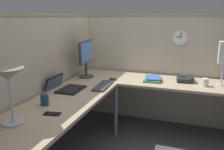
{
  "coord_description": "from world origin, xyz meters",
  "views": [
    {
      "loc": [
        -2.51,
        -0.71,
        1.55
      ],
      "look_at": [
        -0.09,
        0.13,
        0.9
      ],
      "focal_mm": 37.23,
      "sensor_mm": 36.0,
      "label": 1
    }
  ],
  "objects_px": {
    "book_stack": "(153,79)",
    "coffee_mug": "(205,82)",
    "wall_clock": "(180,38)",
    "laptop": "(64,87)",
    "pen_cup": "(45,100)",
    "monitor": "(86,56)",
    "office_phone": "(185,79)",
    "desk_lamp_dome": "(8,79)",
    "keyboard": "(103,86)",
    "computer_mouse": "(113,79)",
    "cell_phone": "(52,114)"
  },
  "relations": [
    {
      "from": "laptop",
      "to": "wall_clock",
      "type": "xyz_separation_m",
      "value": [
        1.1,
        -1.2,
        0.51
      ]
    },
    {
      "from": "pen_cup",
      "to": "coffee_mug",
      "type": "xyz_separation_m",
      "value": [
        1.15,
        -1.46,
        -0.0
      ]
    },
    {
      "from": "book_stack",
      "to": "coffee_mug",
      "type": "height_order",
      "value": "coffee_mug"
    },
    {
      "from": "wall_clock",
      "to": "keyboard",
      "type": "bearing_deg",
      "value": 136.61
    },
    {
      "from": "monitor",
      "to": "desk_lamp_dome",
      "type": "bearing_deg",
      "value": -177.39
    },
    {
      "from": "book_stack",
      "to": "wall_clock",
      "type": "bearing_deg",
      "value": -37.2
    },
    {
      "from": "laptop",
      "to": "pen_cup",
      "type": "height_order",
      "value": "pen_cup"
    },
    {
      "from": "computer_mouse",
      "to": "pen_cup",
      "type": "bearing_deg",
      "value": 162.87
    },
    {
      "from": "keyboard",
      "to": "pen_cup",
      "type": "bearing_deg",
      "value": 154.08
    },
    {
      "from": "pen_cup",
      "to": "cell_phone",
      "type": "xyz_separation_m",
      "value": [
        -0.16,
        -0.19,
        -0.05
      ]
    },
    {
      "from": "desk_lamp_dome",
      "to": "office_phone",
      "type": "xyz_separation_m",
      "value": [
        1.69,
        -1.23,
        -0.33
      ]
    },
    {
      "from": "computer_mouse",
      "to": "wall_clock",
      "type": "xyz_separation_m",
      "value": [
        0.54,
        -0.79,
        0.51
      ]
    },
    {
      "from": "monitor",
      "to": "computer_mouse",
      "type": "bearing_deg",
      "value": -93.82
    },
    {
      "from": "keyboard",
      "to": "computer_mouse",
      "type": "height_order",
      "value": "computer_mouse"
    },
    {
      "from": "pen_cup",
      "to": "wall_clock",
      "type": "relative_size",
      "value": 0.82
    },
    {
      "from": "pen_cup",
      "to": "office_phone",
      "type": "xyz_separation_m",
      "value": [
        1.27,
        -1.23,
        -0.02
      ]
    },
    {
      "from": "coffee_mug",
      "to": "office_phone",
      "type": "bearing_deg",
      "value": 60.59
    },
    {
      "from": "monitor",
      "to": "keyboard",
      "type": "xyz_separation_m",
      "value": [
        -0.34,
        -0.38,
        -0.28
      ]
    },
    {
      "from": "monitor",
      "to": "book_stack",
      "type": "xyz_separation_m",
      "value": [
        0.13,
        -0.89,
        -0.27
      ]
    },
    {
      "from": "computer_mouse",
      "to": "desk_lamp_dome",
      "type": "relative_size",
      "value": 0.23
    },
    {
      "from": "coffee_mug",
      "to": "keyboard",
      "type": "bearing_deg",
      "value": 109.8
    },
    {
      "from": "keyboard",
      "to": "desk_lamp_dome",
      "type": "bearing_deg",
      "value": 161.66
    },
    {
      "from": "monitor",
      "to": "book_stack",
      "type": "distance_m",
      "value": 0.94
    },
    {
      "from": "desk_lamp_dome",
      "to": "coffee_mug",
      "type": "height_order",
      "value": "desk_lamp_dome"
    },
    {
      "from": "wall_clock",
      "to": "desk_lamp_dome",
      "type": "bearing_deg",
      "value": 150.78
    },
    {
      "from": "desk_lamp_dome",
      "to": "coffee_mug",
      "type": "relative_size",
      "value": 4.64
    },
    {
      "from": "book_stack",
      "to": "wall_clock",
      "type": "xyz_separation_m",
      "value": [
        0.38,
        -0.29,
        0.51
      ]
    },
    {
      "from": "keyboard",
      "to": "book_stack",
      "type": "bearing_deg",
      "value": -50.78
    },
    {
      "from": "pen_cup",
      "to": "coffee_mug",
      "type": "distance_m",
      "value": 1.85
    },
    {
      "from": "coffee_mug",
      "to": "desk_lamp_dome",
      "type": "bearing_deg",
      "value": 136.81
    },
    {
      "from": "cell_phone",
      "to": "office_phone",
      "type": "relative_size",
      "value": 0.64
    },
    {
      "from": "computer_mouse",
      "to": "coffee_mug",
      "type": "distance_m",
      "value": 1.14
    },
    {
      "from": "cell_phone",
      "to": "wall_clock",
      "type": "height_order",
      "value": "wall_clock"
    },
    {
      "from": "monitor",
      "to": "office_phone",
      "type": "height_order",
      "value": "monitor"
    },
    {
      "from": "book_stack",
      "to": "wall_clock",
      "type": "distance_m",
      "value": 0.7
    },
    {
      "from": "desk_lamp_dome",
      "to": "pen_cup",
      "type": "height_order",
      "value": "desk_lamp_dome"
    },
    {
      "from": "keyboard",
      "to": "coffee_mug",
      "type": "relative_size",
      "value": 4.48
    },
    {
      "from": "computer_mouse",
      "to": "desk_lamp_dome",
      "type": "bearing_deg",
      "value": 167.4
    },
    {
      "from": "wall_clock",
      "to": "monitor",
      "type": "bearing_deg",
      "value": 113.26
    },
    {
      "from": "monitor",
      "to": "computer_mouse",
      "type": "distance_m",
      "value": 0.48
    },
    {
      "from": "office_phone",
      "to": "desk_lamp_dome",
      "type": "bearing_deg",
      "value": 143.8
    },
    {
      "from": "laptop",
      "to": "book_stack",
      "type": "xyz_separation_m",
      "value": [
        0.71,
        -0.91,
        -0.0
      ]
    },
    {
      "from": "monitor",
      "to": "laptop",
      "type": "relative_size",
      "value": 1.31
    },
    {
      "from": "laptop",
      "to": "book_stack",
      "type": "height_order",
      "value": "laptop"
    },
    {
      "from": "monitor",
      "to": "keyboard",
      "type": "relative_size",
      "value": 1.16
    },
    {
      "from": "computer_mouse",
      "to": "pen_cup",
      "type": "distance_m",
      "value": 1.1
    },
    {
      "from": "laptop",
      "to": "cell_phone",
      "type": "xyz_separation_m",
      "value": [
        -0.65,
        -0.27,
        -0.02
      ]
    },
    {
      "from": "keyboard",
      "to": "coffee_mug",
      "type": "distance_m",
      "value": 1.23
    },
    {
      "from": "monitor",
      "to": "office_phone",
      "type": "distance_m",
      "value": 1.34
    },
    {
      "from": "laptop",
      "to": "cell_phone",
      "type": "distance_m",
      "value": 0.71
    }
  ]
}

